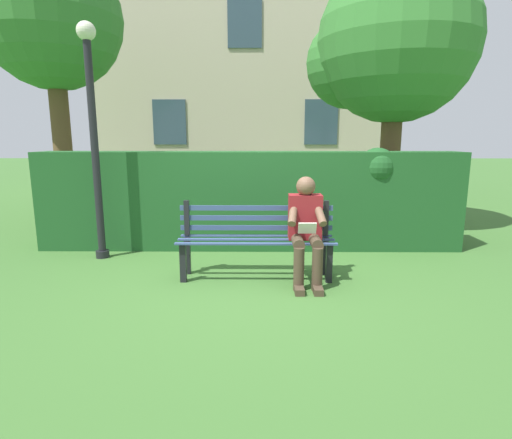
{
  "coord_description": "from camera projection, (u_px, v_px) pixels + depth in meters",
  "views": [
    {
      "loc": [
        -0.05,
        4.68,
        1.63
      ],
      "look_at": [
        0.0,
        0.1,
        0.73
      ],
      "focal_mm": 28.93,
      "sensor_mm": 36.0,
      "label": 1
    }
  ],
  "objects": [
    {
      "name": "tree_far",
      "position": [
        48.0,
        24.0,
        7.67
      ],
      "size": [
        2.7,
        2.57,
        5.08
      ],
      "color": "brown",
      "rests_on": "ground"
    },
    {
      "name": "hedge_backdrop",
      "position": [
        251.0,
        198.0,
        6.18
      ],
      "size": [
        6.2,
        0.68,
        1.5
      ],
      "color": "#1E5123",
      "rests_on": "ground"
    },
    {
      "name": "building_facade",
      "position": [
        247.0,
        69.0,
        12.35
      ],
      "size": [
        8.27,
        2.93,
        7.37
      ],
      "color": "#BCAD93",
      "rests_on": "ground"
    },
    {
      "name": "park_bench",
      "position": [
        256.0,
        238.0,
        4.89
      ],
      "size": [
        1.83,
        0.45,
        0.9
      ],
      "color": "black",
      "rests_on": "ground"
    },
    {
      "name": "tree",
      "position": [
        388.0,
        48.0,
        7.19
      ],
      "size": [
        2.88,
        2.74,
        4.63
      ],
      "color": "brown",
      "rests_on": "ground"
    },
    {
      "name": "person_seated",
      "position": [
        306.0,
        227.0,
        4.68
      ],
      "size": [
        0.44,
        0.73,
        1.21
      ],
      "color": "maroon",
      "rests_on": "ground"
    },
    {
      "name": "ground",
      "position": [
        256.0,
        278.0,
        4.91
      ],
      "size": [
        60.0,
        60.0,
        0.0
      ],
      "primitive_type": "plane",
      "color": "#3D6B2D"
    },
    {
      "name": "lamp_post",
      "position": [
        93.0,
        126.0,
        5.4
      ],
      "size": [
        0.24,
        0.24,
        3.08
      ],
      "color": "black",
      "rests_on": "ground"
    }
  ]
}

